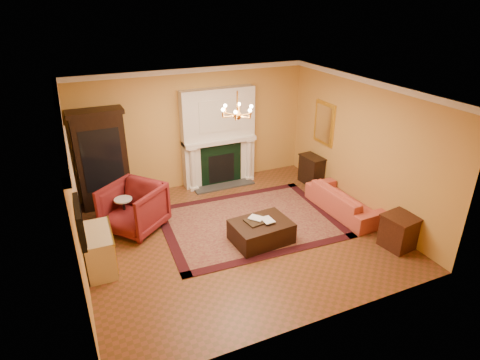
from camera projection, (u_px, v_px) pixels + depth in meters
floor at (238, 235)px, 8.39m from camera, size 6.00×5.50×0.02m
ceiling at (237, 90)px, 7.12m from camera, size 6.00×5.50×0.02m
wall_back at (193, 129)px, 10.04m from camera, size 6.00×0.02×3.00m
wall_front at (318, 241)px, 5.47m from camera, size 6.00×0.02×3.00m
wall_left at (72, 197)px, 6.65m from camera, size 0.02×5.50×3.00m
wall_right at (362, 147)px, 8.87m from camera, size 0.02×5.50×3.00m
fireplace at (219, 139)px, 10.24m from camera, size 1.90×0.70×2.50m
crown_molding at (218, 84)px, 7.94m from camera, size 6.00×5.50×0.12m
doorway at (74, 182)px, 8.27m from camera, size 0.08×1.05×2.10m
tv_panel at (80, 221)px, 6.24m from camera, size 0.09×0.95×0.58m
gilt_mirror at (324, 123)px, 9.95m from camera, size 0.06×0.76×1.05m
chandelier at (237, 112)px, 7.29m from camera, size 0.63×0.55×0.53m
oriental_rug at (249, 222)px, 8.83m from camera, size 3.83×2.95×0.01m
china_cabinet at (102, 161)px, 9.14m from camera, size 1.11×0.53×2.20m
wingback_armchair at (133, 206)px, 8.34m from camera, size 1.48×1.48×1.12m
pedestal_table at (125, 211)px, 8.50m from camera, size 0.38×0.38×0.67m
commode at (99, 250)px, 7.21m from camera, size 0.50×1.02×0.75m
coral_sofa at (345, 197)px, 9.08m from camera, size 0.64×2.01×0.78m
end_table at (399, 232)px, 7.85m from camera, size 0.63×0.63×0.65m
console_table at (311, 170)px, 10.51m from camera, size 0.43×0.68×0.73m
leather_ottoman at (261, 231)px, 8.06m from camera, size 1.20×0.91×0.43m
ottoman_tray at (257, 221)px, 7.99m from camera, size 0.50×0.41×0.03m
book_a at (254, 215)px, 7.89m from camera, size 0.18×0.15×0.28m
book_b at (263, 215)px, 7.86m from camera, size 0.21×0.03×0.29m
topiary_left at (195, 133)px, 9.86m from camera, size 0.15×0.15×0.41m
topiary_right at (247, 125)px, 10.37m from camera, size 0.17×0.17×0.45m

